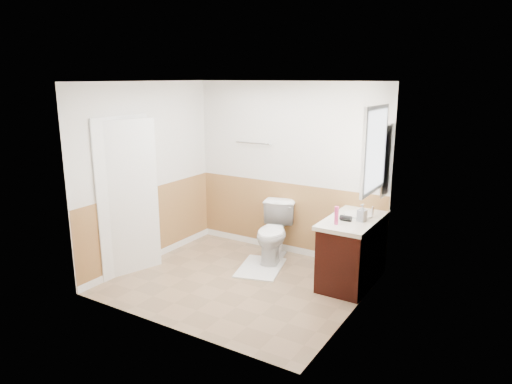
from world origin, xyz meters
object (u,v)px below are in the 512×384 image
Objects in this scene: bath_mat at (261,268)px; vanity_cabinet at (352,252)px; soap_dispenser at (362,213)px; lotion_bottle at (336,215)px; toilet at (274,233)px.

vanity_cabinet is (1.21, 0.25, 0.39)m from bath_mat.
vanity_cabinet is at bearing 148.94° from soap_dispenser.
vanity_cabinet is 0.67m from lotion_bottle.
lotion_bottle is 0.35m from soap_dispenser.
soap_dispenser is at bearing 7.48° from bath_mat.
soap_dispenser is (0.22, 0.28, -0.00)m from lotion_bottle.
toilet is at bearing 174.23° from vanity_cabinet.
bath_mat is 3.64× the size of lotion_bottle.
lotion_bottle is 1.03× the size of soap_dispenser.
toilet is 1.02× the size of bath_mat.
soap_dispenser reaches higher than vanity_cabinet.
bath_mat is at bearing -172.52° from soap_dispenser.
soap_dispenser is (1.33, 0.17, 0.95)m from bath_mat.
soap_dispenser is at bearing -31.06° from vanity_cabinet.
toilet is 3.72× the size of lotion_bottle.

